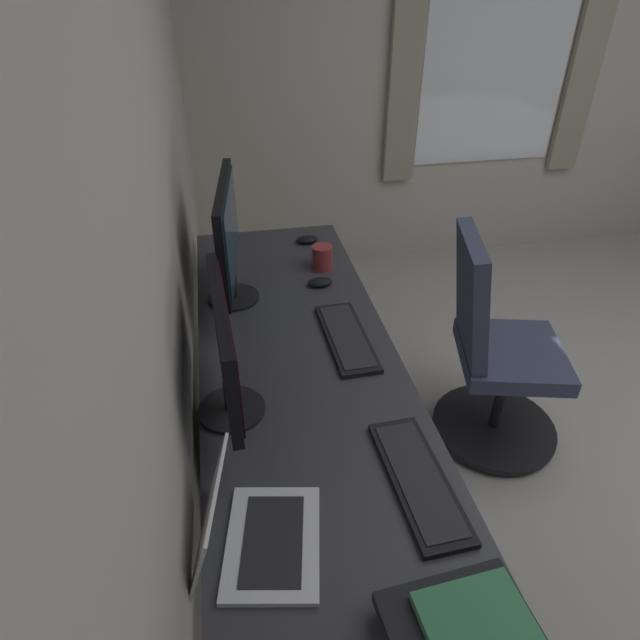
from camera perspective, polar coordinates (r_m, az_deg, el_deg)
The scene contains 17 objects.
wall_back at distance 1.24m, azimuth -19.07°, elevation 5.37°, with size 5.27×0.10×2.60m, color beige.
wall_right at distance 4.01m, azimuth 19.43°, elevation 24.46°, with size 0.10×4.72×2.60m, color beige.
window_panel at distance 3.90m, azimuth 18.05°, elevation 23.84°, with size 0.02×0.97×1.15m, color white.
curtain_near at distance 4.19m, azimuth 26.20°, elevation 22.83°, with size 0.05×0.20×1.31m, color #9E937F.
curtain_far at distance 3.64m, azimuth 9.01°, elevation 24.28°, with size 0.05×0.20×1.31m, color #9E937F.
desk at distance 1.79m, azimuth -1.59°, elevation -7.69°, with size 2.29×0.67×0.73m.
drawer_pedestal at distance 1.95m, azimuth -1.76°, elevation -16.60°, with size 0.40×0.51×0.69m.
monitor_primary at distance 2.04m, azimuth -9.68°, elevation 8.74°, with size 0.57×0.20×0.47m.
monitor_secondary at distance 1.51m, azimuth -9.98°, elevation -3.11°, with size 0.53×0.20×0.39m.
laptop_leftmost at distance 1.32m, azimuth -7.60°, elevation -21.21°, with size 0.34×0.33×0.21m.
keyboard_main at distance 1.47m, azimuth 10.38°, elevation -16.27°, with size 0.42×0.16×0.02m.
keyboard_spare at distance 1.91m, azimuth 2.83°, elevation -1.82°, with size 0.42×0.15×0.02m.
mouse_main at distance 2.22m, azimuth 0.01°, elevation 4.03°, with size 0.06×0.10×0.03m, color black.
mouse_spare at distance 2.57m, azimuth -1.37°, elevation 8.50°, with size 0.06×0.10×0.03m, color black.
book_stack_near at distance 1.24m, azimuth 15.71°, elevation -29.74°, with size 0.26×0.31×0.08m.
coffee_mug at distance 2.33m, azimuth 0.23°, elevation 6.66°, with size 0.13×0.09×0.11m.
office_chair at distance 2.40m, azimuth 17.86°, elevation -3.54°, with size 0.56×0.59×0.97m.
Camera 1 is at (-1.09, 1.91, 1.86)m, focal length 30.26 mm.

